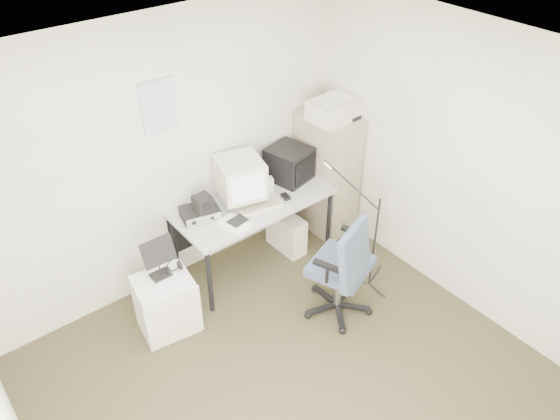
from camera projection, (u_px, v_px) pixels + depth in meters
floor at (301, 391)px, 4.24m from camera, size 3.60×3.60×0.01m
ceiling at (312, 89)px, 2.77m from camera, size 3.60×3.60×0.01m
wall_back at (167, 159)px, 4.64m from camera, size 3.60×0.02×2.50m
wall_right at (474, 178)px, 4.41m from camera, size 0.02×3.60×2.50m
wall_calendar at (158, 106)px, 4.33m from camera, size 0.30×0.02×0.44m
filing_cabinet at (326, 173)px, 5.59m from camera, size 0.40×0.60×1.30m
printer at (336, 109)px, 5.10m from camera, size 0.51×0.36×0.19m
desk at (254, 232)px, 5.26m from camera, size 1.50×0.70×0.73m
crt_monitor at (240, 181)px, 4.93m from camera, size 0.48×0.50×0.43m
crt_tv at (289, 164)px, 5.27m from camera, size 0.43×0.45×0.33m
desk_speaker at (269, 184)px, 5.14m from camera, size 0.10×0.10×0.14m
keyboard at (261, 207)px, 4.95m from camera, size 0.42×0.21×0.02m
mouse at (285, 197)px, 5.08m from camera, size 0.07×0.11×0.03m
radio_receiver at (200, 213)px, 4.82m from camera, size 0.37×0.30×0.09m
radio_speaker at (203, 203)px, 4.73m from camera, size 0.15×0.14×0.15m
papers at (234, 224)px, 4.75m from camera, size 0.24×0.30×0.02m
pc_tower at (286, 232)px, 5.52m from camera, size 0.20×0.43×0.40m
office_chair at (340, 264)px, 4.63m from camera, size 0.79×0.79×1.07m
side_cart at (166, 304)px, 4.60m from camera, size 0.50×0.43×0.56m
music_stand at (158, 257)px, 4.36m from camera, size 0.30×0.22×0.39m
headphones at (174, 267)px, 4.49m from camera, size 0.17×0.17×0.03m
mic_stand at (376, 230)px, 4.83m from camera, size 0.02×0.02×1.29m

